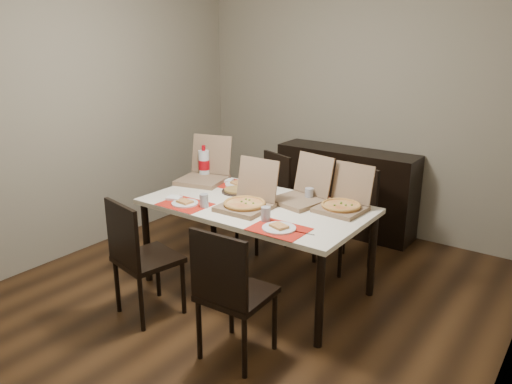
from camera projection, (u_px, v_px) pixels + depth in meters
ground at (248, 295)px, 4.14m from camera, size 3.80×4.00×0.02m
room_walls at (279, 77)px, 3.94m from camera, size 3.84×4.02×2.62m
sideboard at (345, 190)px, 5.38m from camera, size 1.50×0.40×0.90m
dining_table at (256, 212)px, 4.05m from camera, size 1.80×1.00×0.75m
chair_near_left at (139, 254)px, 3.67m from camera, size 0.50×0.50×0.93m
chair_near_right at (230, 290)px, 3.16m from camera, size 0.44×0.44×0.93m
chair_far_left at (267, 196)px, 4.99m from camera, size 0.54×0.54×0.93m
chair_far_right at (350, 212)px, 4.55m from camera, size 0.55×0.55×0.93m
setting_near_left at (189, 202)px, 4.00m from camera, size 0.45×0.30×0.11m
setting_near_right at (275, 224)px, 3.54m from camera, size 0.46×0.30×0.11m
setting_far_left at (239, 184)px, 4.50m from camera, size 0.49×0.30×0.11m
setting_far_right at (323, 200)px, 4.05m from camera, size 0.46×0.30×0.11m
napkin_loose at (262, 204)px, 4.00m from camera, size 0.16×0.16×0.02m
pizza_box_center at (247, 201)px, 3.91m from camera, size 0.38×0.42×0.37m
pizza_box_right at (343, 203)px, 3.87m from camera, size 0.36×0.40×0.34m
pizza_box_left at (204, 175)px, 4.63m from camera, size 0.49×0.52×0.40m
pizza_box_extra at (302, 195)px, 4.06m from camera, size 0.44×0.47×0.37m
faina_plate at (236, 191)px, 4.32m from camera, size 0.26×0.26×0.03m
dip_bowl at (277, 199)px, 4.09m from camera, size 0.13×0.13×0.03m
soda_bottle at (204, 164)px, 4.73m from camera, size 0.11×0.11×0.32m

